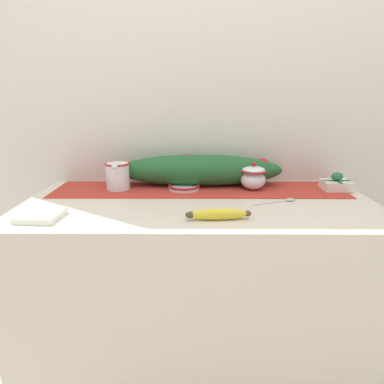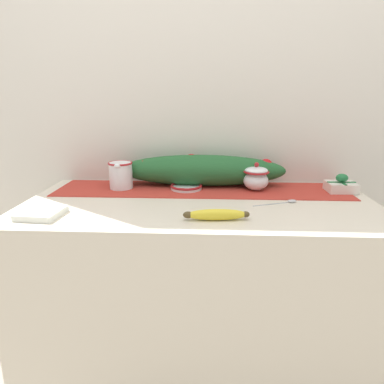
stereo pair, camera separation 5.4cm
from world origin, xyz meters
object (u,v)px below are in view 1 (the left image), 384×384
gift_box (336,184)px  cream_pitcher (118,175)px  spoon (287,200)px  napkin_stack (40,216)px  banana (218,214)px  sugar_bowl (253,177)px  small_dish (184,187)px

gift_box → cream_pitcher: bearing=179.5°
spoon → napkin_stack: 0.88m
banana → spoon: banana is taller
sugar_bowl → napkin_stack: bearing=-154.5°
sugar_bowl → banana: 0.41m
napkin_stack → banana: bearing=-0.6°
banana → spoon: bearing=36.1°
banana → napkin_stack: banana is taller
banana → cream_pitcher: bearing=137.6°
sugar_bowl → spoon: 0.20m
cream_pitcher → gift_box: bearing=-0.5°
banana → spoon: (0.28, 0.20, -0.01)m
cream_pitcher → napkin_stack: cream_pitcher is taller
sugar_bowl → small_dish: sugar_bowl is taller
spoon → gift_box: size_ratio=1.50×
spoon → napkin_stack: size_ratio=1.36×
banana → napkin_stack: 0.58m
banana → spoon: 0.34m
small_dish → spoon: (0.40, -0.16, -0.01)m
spoon → small_dish: bearing=136.8°
sugar_bowl → banana: sugar_bowl is taller
cream_pitcher → small_dish: bearing=-0.7°
small_dish → spoon: 0.43m
sugar_bowl → gift_box: (0.35, -0.01, -0.03)m
small_dish → banana: bearing=-71.4°
small_dish → spoon: bearing=-22.3°
small_dish → cream_pitcher: bearing=179.3°
banana → napkin_stack: size_ratio=1.67×
spoon → gift_box: (0.25, 0.16, 0.02)m
sugar_bowl → napkin_stack: size_ratio=0.92×
gift_box → sugar_bowl: bearing=179.0°
cream_pitcher → small_dish: cream_pitcher is taller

